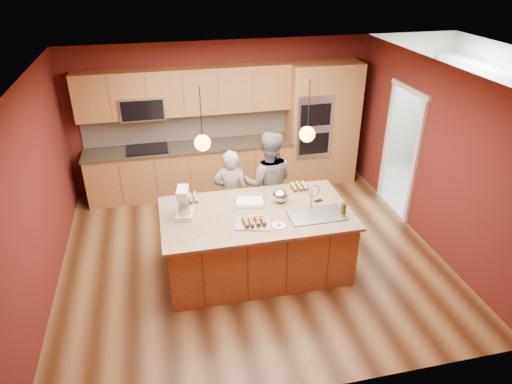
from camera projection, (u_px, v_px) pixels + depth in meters
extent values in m
plane|color=#412310|center=(251.00, 254.00, 6.89)|extent=(5.50, 5.50, 0.00)
plane|color=white|center=(250.00, 75.00, 5.62)|extent=(5.50, 5.50, 0.00)
plane|color=#551814|center=(222.00, 116.00, 8.40)|extent=(5.50, 0.00, 5.50)
plane|color=#551814|center=(309.00, 291.00, 4.11)|extent=(5.50, 0.00, 5.50)
plane|color=#551814|center=(37.00, 195.00, 5.72)|extent=(0.00, 5.00, 5.00)
plane|color=#551814|center=(431.00, 156.00, 6.79)|extent=(0.00, 5.00, 5.00)
cube|color=brown|center=(192.00, 170.00, 8.45)|extent=(3.70, 0.60, 0.90)
cube|color=#332B20|center=(190.00, 147.00, 8.22)|extent=(3.74, 0.64, 0.04)
cube|color=#C3B093|center=(187.00, 125.00, 8.33)|extent=(3.70, 0.03, 0.56)
cube|color=brown|center=(185.00, 91.00, 7.86)|extent=(3.70, 0.36, 0.80)
cube|color=black|center=(147.00, 149.00, 8.05)|extent=(0.72, 0.52, 0.03)
cube|color=#A1A3A8|center=(142.00, 107.00, 7.80)|extent=(0.76, 0.40, 0.40)
cube|color=brown|center=(309.00, 125.00, 8.55)|extent=(0.80, 0.60, 2.30)
cube|color=#A1A3A8|center=(315.00, 128.00, 8.27)|extent=(0.66, 0.04, 1.20)
cube|color=brown|center=(342.00, 122.00, 8.68)|extent=(0.50, 0.60, 2.30)
plane|color=#BABBB4|center=(426.00, 192.00, 8.63)|extent=(2.60, 2.60, 0.00)
plane|color=beige|center=(484.00, 121.00, 8.17)|extent=(0.00, 2.70, 2.70)
cube|color=white|center=(482.00, 88.00, 7.85)|extent=(0.35, 2.40, 0.75)
cylinder|color=black|center=(201.00, 115.00, 5.35)|extent=(0.01, 0.01, 0.70)
sphere|color=orange|center=(203.00, 143.00, 5.51)|extent=(0.20, 0.20, 0.20)
cylinder|color=black|center=(309.00, 107.00, 5.61)|extent=(0.01, 0.01, 0.70)
sphere|color=orange|center=(307.00, 134.00, 5.77)|extent=(0.20, 0.20, 0.20)
cube|color=brown|center=(256.00, 242.00, 6.38)|extent=(2.45, 1.33, 0.90)
cube|color=#CEAF88|center=(256.00, 213.00, 6.15)|extent=(2.55, 1.43, 0.04)
cube|color=#A1A3A8|center=(316.00, 220.00, 6.11)|extent=(0.74, 0.43, 0.18)
imported|color=black|center=(231.00, 194.00, 7.04)|extent=(0.58, 0.43, 1.46)
imported|color=gray|center=(268.00, 183.00, 7.10)|extent=(0.95, 0.81, 1.69)
cube|color=silver|center=(185.00, 215.00, 6.02)|extent=(0.26, 0.31, 0.06)
cube|color=silver|center=(183.00, 199.00, 6.04)|extent=(0.12, 0.10, 0.28)
cube|color=silver|center=(183.00, 192.00, 5.89)|extent=(0.19, 0.30, 0.11)
cylinder|color=silver|center=(184.00, 211.00, 5.95)|extent=(0.16, 0.16, 0.15)
cube|color=silver|center=(250.00, 202.00, 6.35)|extent=(0.47, 0.39, 0.03)
cube|color=white|center=(250.00, 201.00, 6.34)|extent=(0.41, 0.32, 0.02)
cube|color=#A1A3A8|center=(253.00, 223.00, 5.87)|extent=(0.52, 0.43, 0.02)
ellipsoid|color=silver|center=(280.00, 196.00, 6.36)|extent=(0.23, 0.23, 0.19)
cylinder|color=white|center=(279.00, 226.00, 5.83)|extent=(0.18, 0.18, 0.01)
cylinder|color=#37260B|center=(343.00, 208.00, 6.08)|extent=(0.07, 0.07, 0.15)
cube|color=black|center=(318.00, 201.00, 6.41)|extent=(0.13, 0.09, 0.01)
cube|color=silver|center=(467.00, 171.00, 8.27)|extent=(0.69, 0.71, 1.01)
cube|color=silver|center=(445.00, 155.00, 8.84)|extent=(0.85, 0.86, 1.07)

